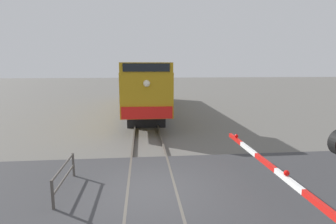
{
  "coord_description": "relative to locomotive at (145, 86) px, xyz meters",
  "views": [
    {
      "loc": [
        -0.24,
        -7.39,
        3.81
      ],
      "look_at": [
        0.8,
        3.24,
        1.96
      ],
      "focal_mm": 28.45,
      "sensor_mm": 36.0,
      "label": 1
    }
  ],
  "objects": [
    {
      "name": "ground_plane",
      "position": [
        0.0,
        -15.09,
        -2.11
      ],
      "size": [
        160.0,
        160.0,
        0.0
      ],
      "primitive_type": "plane",
      "color": "#605E59"
    },
    {
      "name": "crossing_gate",
      "position": [
        3.28,
        -17.71,
        -1.31
      ],
      "size": [
        0.36,
        6.93,
        1.27
      ],
      "color": "silver",
      "rests_on": "ground_plane"
    },
    {
      "name": "rail_track_right",
      "position": [
        0.72,
        -15.09,
        -2.04
      ],
      "size": [
        0.08,
        80.0,
        0.15
      ],
      "primitive_type": "cube",
      "color": "#59544C",
      "rests_on": "ground_plane"
    },
    {
      "name": "locomotive",
      "position": [
        0.0,
        0.0,
        0.0
      ],
      "size": [
        2.8,
        18.28,
        3.99
      ],
      "color": "black",
      "rests_on": "ground_plane"
    },
    {
      "name": "road_surface",
      "position": [
        0.0,
        -15.09,
        -2.04
      ],
      "size": [
        36.0,
        6.04,
        0.15
      ],
      "primitive_type": "cube",
      "color": "#38383A",
      "rests_on": "ground_plane"
    },
    {
      "name": "guard_railing",
      "position": [
        -2.58,
        -14.79,
        -1.5
      ],
      "size": [
        0.08,
        2.2,
        0.95
      ],
      "color": "#4C4742",
      "rests_on": "ground_plane"
    },
    {
      "name": "rail_track_left",
      "position": [
        -0.72,
        -15.09,
        -2.04
      ],
      "size": [
        0.08,
        80.0,
        0.15
      ],
      "primitive_type": "cube",
      "color": "#59544C",
      "rests_on": "ground_plane"
    }
  ]
}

